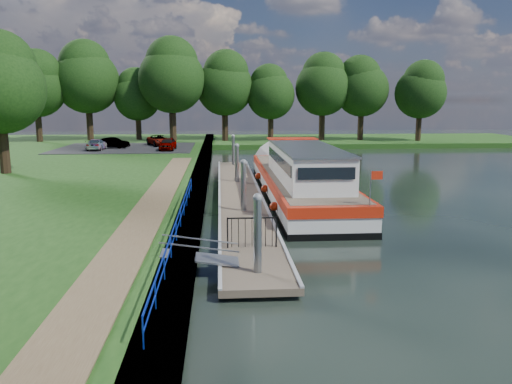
{
  "coord_description": "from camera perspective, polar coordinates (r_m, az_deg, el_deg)",
  "views": [
    {
      "loc": [
        -1.15,
        -15.54,
        5.77
      ],
      "look_at": [
        0.58,
        8.08,
        1.4
      ],
      "focal_mm": 35.0,
      "sensor_mm": 36.0,
      "label": 1
    }
  ],
  "objects": [
    {
      "name": "horizon_trees",
      "position": [
        64.26,
        -4.71,
        12.36
      ],
      "size": [
        54.38,
        10.03,
        12.87
      ],
      "color": "#332316",
      "rests_on": "ground"
    },
    {
      "name": "far_bank",
      "position": [
        69.03,
        6.84,
        5.83
      ],
      "size": [
        60.0,
        18.0,
        0.6
      ],
      "primitive_type": "cube",
      "color": "#1A3F12",
      "rests_on": "ground"
    },
    {
      "name": "gate_panel",
      "position": [
        18.37,
        -0.46,
        -4.12
      ],
      "size": [
        1.85,
        0.05,
        1.15
      ],
      "color": "black",
      "rests_on": "ground"
    },
    {
      "name": "pontoon",
      "position": [
        29.11,
        -1.85,
        -0.62
      ],
      "size": [
        2.5,
        30.0,
        0.56
      ],
      "color": "brown",
      "rests_on": "ground"
    },
    {
      "name": "footpath",
      "position": [
        24.28,
        -11.79,
        -1.58
      ],
      "size": [
        1.6,
        40.0,
        0.05
      ],
      "primitive_type": "cube",
      "color": "brown",
      "rests_on": "riverbank"
    },
    {
      "name": "car_b",
      "position": [
        54.46,
        -16.01,
        5.43
      ],
      "size": [
        3.52,
        2.04,
        1.1
      ],
      "primitive_type": "imported",
      "rotation": [
        0.0,
        0.0,
        1.29
      ],
      "color": "#999999",
      "rests_on": "carpark"
    },
    {
      "name": "blue_fence",
      "position": [
        19.14,
        -8.88,
        -3.15
      ],
      "size": [
        0.04,
        18.04,
        0.72
      ],
      "color": "#0C2DBF",
      "rests_on": "riverbank"
    },
    {
      "name": "car_c",
      "position": [
        53.02,
        -17.75,
        5.2
      ],
      "size": [
        1.56,
        3.75,
        1.09
      ],
      "primitive_type": "imported",
      "rotation": [
        0.0,
        0.0,
        3.13
      ],
      "color": "#999999",
      "rests_on": "carpark"
    },
    {
      "name": "car_a",
      "position": [
        51.1,
        -10.04,
        5.44
      ],
      "size": [
        1.64,
        3.69,
        1.23
      ],
      "primitive_type": "imported",
      "rotation": [
        0.0,
        0.0,
        -0.05
      ],
      "color": "#999999",
      "rests_on": "carpark"
    },
    {
      "name": "mooring_piles",
      "position": [
        28.92,
        -1.86,
        1.51
      ],
      "size": [
        0.3,
        27.3,
        3.55
      ],
      "color": "gray",
      "rests_on": "ground"
    },
    {
      "name": "ground",
      "position": [
        16.62,
        0.05,
        -9.86
      ],
      "size": [
        160.0,
        160.0,
        0.0
      ],
      "primitive_type": "plane",
      "color": "black",
      "rests_on": "ground"
    },
    {
      "name": "bank_edge",
      "position": [
        31.05,
        -6.71,
        0.39
      ],
      "size": [
        1.1,
        90.0,
        0.78
      ],
      "primitive_type": "cube",
      "color": "#473D2D",
      "rests_on": "ground"
    },
    {
      "name": "carpark",
      "position": [
        54.67,
        -14.61,
        4.9
      ],
      "size": [
        14.0,
        12.0,
        0.06
      ],
      "primitive_type": "cube",
      "color": "black",
      "rests_on": "riverbank"
    },
    {
      "name": "barge",
      "position": [
        30.89,
        4.7,
        1.7
      ],
      "size": [
        4.36,
        21.15,
        4.78
      ],
      "color": "black",
      "rests_on": "ground"
    },
    {
      "name": "gangway",
      "position": [
        16.86,
        -6.41,
        -7.38
      ],
      "size": [
        2.58,
        1.0,
        0.92
      ],
      "color": "#A5A8AD",
      "rests_on": "ground"
    },
    {
      "name": "car_d",
      "position": [
        56.33,
        -10.97,
        5.83
      ],
      "size": [
        3.46,
        4.59,
        1.16
      ],
      "primitive_type": "imported",
      "rotation": [
        0.0,
        0.0,
        0.42
      ],
      "color": "#999999",
      "rests_on": "carpark"
    }
  ]
}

